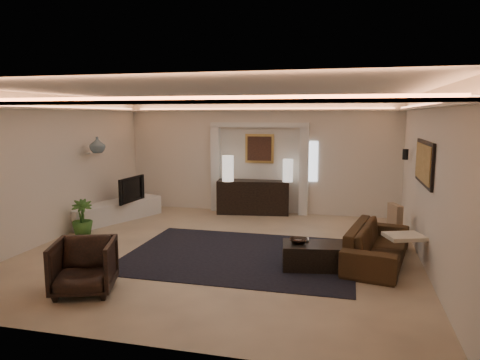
% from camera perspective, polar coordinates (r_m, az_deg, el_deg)
% --- Properties ---
extents(floor, '(7.00, 7.00, 0.00)m').
position_cam_1_polar(floor, '(8.34, -2.36, -9.07)').
color(floor, '#C6AE89').
rests_on(floor, ground).
extents(ceiling, '(7.00, 7.00, 0.00)m').
position_cam_1_polar(ceiling, '(7.97, -2.49, 11.26)').
color(ceiling, white).
rests_on(ceiling, ground).
extents(wall_back, '(7.00, 0.00, 7.00)m').
position_cam_1_polar(wall_back, '(11.41, 2.55, 3.07)').
color(wall_back, silver).
rests_on(wall_back, ground).
extents(wall_front, '(7.00, 0.00, 7.00)m').
position_cam_1_polar(wall_front, '(4.82, -14.26, -4.39)').
color(wall_front, silver).
rests_on(wall_front, ground).
extents(wall_left, '(0.00, 7.00, 7.00)m').
position_cam_1_polar(wall_left, '(9.61, -22.88, 1.45)').
color(wall_left, silver).
rests_on(wall_left, ground).
extents(wall_right, '(0.00, 7.00, 7.00)m').
position_cam_1_polar(wall_right, '(7.81, 23.06, -0.01)').
color(wall_right, silver).
rests_on(wall_right, ground).
extents(cove_soffit, '(7.00, 7.00, 0.04)m').
position_cam_1_polar(cove_soffit, '(7.96, -2.47, 9.24)').
color(cove_soffit, silver).
rests_on(cove_soffit, ceiling).
extents(daylight_slit, '(0.25, 0.03, 1.00)m').
position_cam_1_polar(daylight_slit, '(11.21, 9.31, 2.36)').
color(daylight_slit, white).
rests_on(daylight_slit, wall_back).
extents(area_rug, '(4.00, 3.00, 0.01)m').
position_cam_1_polar(area_rug, '(8.05, 0.01, -9.65)').
color(area_rug, black).
rests_on(area_rug, ground).
extents(pilaster_left, '(0.22, 0.20, 2.20)m').
position_cam_1_polar(pilaster_left, '(11.63, -3.13, 1.43)').
color(pilaster_left, silver).
rests_on(pilaster_left, ground).
extents(pilaster_right, '(0.22, 0.20, 2.20)m').
position_cam_1_polar(pilaster_right, '(11.17, 8.22, 1.08)').
color(pilaster_right, silver).
rests_on(pilaster_right, ground).
extents(alcove_header, '(2.52, 0.20, 0.12)m').
position_cam_1_polar(alcove_header, '(11.26, 2.47, 7.08)').
color(alcove_header, silver).
rests_on(alcove_header, wall_back).
extents(painting_frame, '(0.74, 0.04, 0.74)m').
position_cam_1_polar(painting_frame, '(11.36, 2.52, 4.06)').
color(painting_frame, tan).
rests_on(painting_frame, wall_back).
extents(painting_canvas, '(0.62, 0.02, 0.62)m').
position_cam_1_polar(painting_canvas, '(11.34, 2.50, 4.05)').
color(painting_canvas, '#4C2D1E').
rests_on(painting_canvas, wall_back).
extents(art_panel_frame, '(0.04, 1.64, 0.74)m').
position_cam_1_polar(art_panel_frame, '(8.07, 22.62, 2.06)').
color(art_panel_frame, black).
rests_on(art_panel_frame, wall_right).
extents(art_panel_gold, '(0.02, 1.50, 0.62)m').
position_cam_1_polar(art_panel_gold, '(8.06, 22.45, 2.06)').
color(art_panel_gold, tan).
rests_on(art_panel_gold, wall_right).
extents(wall_sconce, '(0.12, 0.12, 0.22)m').
position_cam_1_polar(wall_sconce, '(9.93, 20.49, 3.11)').
color(wall_sconce, black).
rests_on(wall_sconce, wall_right).
extents(wall_niche, '(0.10, 0.55, 0.04)m').
position_cam_1_polar(wall_niche, '(10.71, -18.20, 3.40)').
color(wall_niche, silver).
rests_on(wall_niche, wall_left).
extents(console, '(1.87, 0.82, 0.90)m').
position_cam_1_polar(console, '(11.33, 1.70, -2.32)').
color(console, black).
rests_on(console, ground).
extents(lamp_left, '(0.35, 0.35, 0.64)m').
position_cam_1_polar(lamp_left, '(11.09, -1.56, 1.06)').
color(lamp_left, silver).
rests_on(lamp_left, console).
extents(lamp_right, '(0.32, 0.32, 0.56)m').
position_cam_1_polar(lamp_right, '(11.07, 6.17, 1.00)').
color(lamp_right, silver).
rests_on(lamp_right, console).
extents(media_ledge, '(1.49, 2.51, 0.46)m').
position_cam_1_polar(media_ledge, '(11.00, -15.82, -3.89)').
color(media_ledge, silver).
rests_on(media_ledge, ground).
extents(tv, '(1.04, 0.21, 0.60)m').
position_cam_1_polar(tv, '(10.86, -14.20, -1.18)').
color(tv, black).
rests_on(tv, media_ledge).
extents(figurine, '(0.18, 0.18, 0.37)m').
position_cam_1_polar(figurine, '(11.36, -14.04, -1.31)').
color(figurine, black).
rests_on(figurine, media_ledge).
extents(ginger_jar, '(0.41, 0.41, 0.35)m').
position_cam_1_polar(ginger_jar, '(10.26, -17.87, 4.32)').
color(ginger_jar, '#36515D').
rests_on(ginger_jar, wall_niche).
extents(plant, '(0.59, 0.59, 0.75)m').
position_cam_1_polar(plant, '(9.84, -19.64, -4.59)').
color(plant, '#2F5B20').
rests_on(plant, ground).
extents(sofa, '(2.30, 1.25, 0.64)m').
position_cam_1_polar(sofa, '(7.96, 17.26, -7.90)').
color(sofa, '#3E281F').
rests_on(sofa, ground).
extents(throw_blanket, '(0.71, 0.65, 0.06)m').
position_cam_1_polar(throw_blanket, '(7.69, 20.37, -6.82)').
color(throw_blanket, silver).
rests_on(throw_blanket, sofa).
extents(throw_pillow, '(0.27, 0.45, 0.43)m').
position_cam_1_polar(throw_pillow, '(9.25, 19.29, -4.26)').
color(throw_pillow, '#9A7E5F').
rests_on(throw_pillow, sofa).
extents(coffee_table, '(1.19, 0.77, 0.41)m').
position_cam_1_polar(coffee_table, '(7.47, 9.85, -9.62)').
color(coffee_table, black).
rests_on(coffee_table, ground).
extents(bowl, '(0.31, 0.31, 0.07)m').
position_cam_1_polar(bowl, '(7.41, 7.50, -7.76)').
color(bowl, black).
rests_on(bowl, coffee_table).
extents(magazine, '(0.26, 0.19, 0.03)m').
position_cam_1_polar(magazine, '(7.59, 7.93, -7.56)').
color(magazine, silver).
rests_on(magazine, coffee_table).
extents(armchair, '(1.05, 1.06, 0.76)m').
position_cam_1_polar(armchair, '(6.72, -19.42, -10.45)').
color(armchair, black).
rests_on(armchair, ground).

